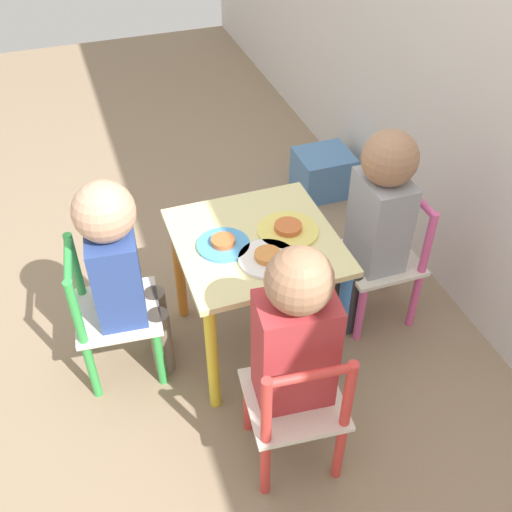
{
  "coord_description": "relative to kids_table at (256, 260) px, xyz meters",
  "views": [
    {
      "loc": [
        1.34,
        -0.47,
        1.62
      ],
      "look_at": [
        0.0,
        0.0,
        0.39
      ],
      "focal_mm": 42.0,
      "sensor_mm": 36.0,
      "label": 1
    }
  ],
  "objects": [
    {
      "name": "child_front",
      "position": [
        -0.04,
        -0.41,
        0.07
      ],
      "size": [
        0.21,
        0.23,
        0.73
      ],
      "rotation": [
        0.0,
        0.0,
        -3.24
      ],
      "color": "#7A6B5B",
      "rests_on": "ground_plane"
    },
    {
      "name": "storage_bin",
      "position": [
        -0.78,
        0.6,
        -0.28
      ],
      "size": [
        0.22,
        0.24,
        0.2
      ],
      "color": "#4C7FB7",
      "rests_on": "ground_plane"
    },
    {
      "name": "chair_pink",
      "position": [
        0.0,
        0.47,
        -0.13
      ],
      "size": [
        0.26,
        0.26,
        0.5
      ],
      "rotation": [
        0.0,
        0.0,
        -0.01
      ],
      "color": "silver",
      "rests_on": "ground_plane"
    },
    {
      "name": "chair_green",
      "position": [
        -0.05,
        -0.47,
        -0.13
      ],
      "size": [
        0.28,
        0.28,
        0.5
      ],
      "rotation": [
        0.0,
        0.0,
        -3.24
      ],
      "color": "silver",
      "rests_on": "ground_plane"
    },
    {
      "name": "plate_right",
      "position": [
        0.1,
        0.0,
        0.09
      ],
      "size": [
        0.17,
        0.17,
        0.03
      ],
      "color": "white",
      "rests_on": "kids_table"
    },
    {
      "name": "child_back",
      "position": [
        0.0,
        0.41,
        0.08
      ],
      "size": [
        0.2,
        0.22,
        0.75
      ],
      "rotation": [
        0.0,
        0.0,
        -0.01
      ],
      "color": "#38383D",
      "rests_on": "ground_plane"
    },
    {
      "name": "ground_plane",
      "position": [
        0.0,
        0.0,
        -0.38
      ],
      "size": [
        6.0,
        6.0,
        0.0
      ],
      "primitive_type": "plane",
      "color": "#8C755B"
    },
    {
      "name": "chair_red",
      "position": [
        0.47,
        -0.05,
        -0.13
      ],
      "size": [
        0.29,
        0.29,
        0.5
      ],
      "rotation": [
        0.0,
        0.0,
        -1.67
      ],
      "color": "silver",
      "rests_on": "ground_plane"
    },
    {
      "name": "kids_table",
      "position": [
        0.0,
        0.0,
        0.0
      ],
      "size": [
        0.49,
        0.49,
        0.46
      ],
      "color": "beige",
      "rests_on": "ground_plane"
    },
    {
      "name": "plate_back",
      "position": [
        0.0,
        0.1,
        0.09
      ],
      "size": [
        0.19,
        0.19,
        0.03
      ],
      "color": "#EADB66",
      "rests_on": "kids_table"
    },
    {
      "name": "plate_front",
      "position": [
        -0.0,
        -0.1,
        0.09
      ],
      "size": [
        0.16,
        0.16,
        0.03
      ],
      "color": "#4C9EE0",
      "rests_on": "kids_table"
    },
    {
      "name": "child_right",
      "position": [
        0.41,
        -0.04,
        0.08
      ],
      "size": [
        0.22,
        0.21,
        0.76
      ],
      "rotation": [
        0.0,
        0.0,
        -1.67
      ],
      "color": "#7A6B5B",
      "rests_on": "ground_plane"
    }
  ]
}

